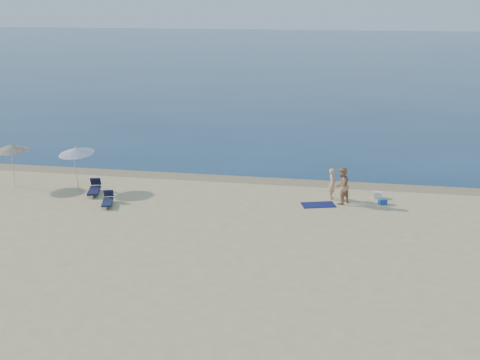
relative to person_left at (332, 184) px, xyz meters
name	(u,v)px	position (x,y,z in m)	size (l,w,h in m)	color
sea	(328,54)	(-3.59, 83.25, -0.83)	(240.00, 160.00, 0.01)	navy
wet_sand_strip	(271,181)	(-3.59, 2.65, -0.83)	(240.00, 1.60, 0.00)	#847254
person_left	(332,184)	(0.00, 0.00, 0.00)	(0.61, 0.40, 1.66)	tan
person_right	(342,186)	(0.49, -0.67, 0.14)	(0.94, 0.73, 1.93)	tan
beach_towel	(318,205)	(-0.64, -1.13, -0.82)	(1.67, 0.93, 0.03)	#0E1346
white_bag	(378,195)	(2.40, 0.57, -0.66)	(0.39, 0.34, 0.34)	silver
blue_cooler	(383,202)	(2.61, -0.42, -0.69)	(0.41, 0.29, 0.29)	#1C489C
umbrella_near	(76,151)	(-13.84, -0.82, 1.37)	(2.52, 2.54, 2.52)	silver
umbrella_far	(11,148)	(-17.61, -0.92, 1.39)	(2.40, 2.41, 2.51)	silver
lounger_left	(94,189)	(-12.68, -1.42, -0.56)	(0.98, 1.77, 0.74)	#131535
lounger_right	(108,200)	(-11.26, -3.03, -0.59)	(0.90, 1.59, 0.67)	#151B3A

